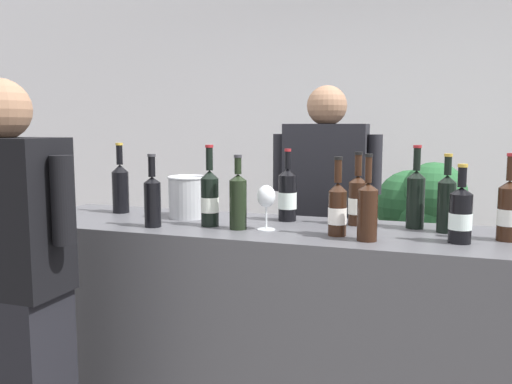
% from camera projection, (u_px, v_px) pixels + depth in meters
% --- Properties ---
extents(wall_back, '(8.00, 0.10, 2.80)m').
position_uv_depth(wall_back, '(356.00, 131.00, 4.75)').
color(wall_back, white).
rests_on(wall_back, ground_plane).
extents(counter, '(2.34, 0.63, 1.01)m').
position_uv_depth(counter, '(267.00, 336.00, 2.42)').
color(counter, '#4C4C51').
rests_on(counter, ground_plane).
extents(wine_bottle_0, '(0.08, 0.08, 0.36)m').
position_uv_depth(wine_bottle_0, '(210.00, 197.00, 2.35)').
color(wine_bottle_0, black).
rests_on(wine_bottle_0, counter).
extents(wine_bottle_1, '(0.08, 0.08, 0.33)m').
position_uv_depth(wine_bottle_1, '(368.00, 210.00, 2.04)').
color(wine_bottle_1, black).
rests_on(wine_bottle_1, counter).
extents(wine_bottle_2, '(0.07, 0.07, 0.32)m').
position_uv_depth(wine_bottle_2, '(337.00, 208.00, 2.14)').
color(wine_bottle_2, black).
rests_on(wine_bottle_2, counter).
extents(wine_bottle_3, '(0.07, 0.07, 0.32)m').
position_uv_depth(wine_bottle_3, '(152.00, 199.00, 2.33)').
color(wine_bottle_3, black).
rests_on(wine_bottle_3, counter).
extents(wine_bottle_4, '(0.07, 0.07, 0.32)m').
position_uv_depth(wine_bottle_4, '(238.00, 200.00, 2.28)').
color(wine_bottle_4, black).
rests_on(wine_bottle_4, counter).
extents(wine_bottle_5, '(0.08, 0.08, 0.36)m').
position_uv_depth(wine_bottle_5, '(416.00, 197.00, 2.30)').
color(wine_bottle_5, black).
rests_on(wine_bottle_5, counter).
extents(wine_bottle_6, '(0.08, 0.08, 0.33)m').
position_uv_depth(wine_bottle_6, '(358.00, 200.00, 2.37)').
color(wine_bottle_6, black).
rests_on(wine_bottle_6, counter).
extents(wine_bottle_7, '(0.09, 0.09, 0.30)m').
position_uv_depth(wine_bottle_7, '(461.00, 215.00, 2.01)').
color(wine_bottle_7, black).
rests_on(wine_bottle_7, counter).
extents(wine_bottle_8, '(0.07, 0.07, 0.33)m').
position_uv_depth(wine_bottle_8, '(446.00, 202.00, 2.20)').
color(wine_bottle_8, black).
rests_on(wine_bottle_8, counter).
extents(wine_bottle_9, '(0.08, 0.08, 0.35)m').
position_uv_depth(wine_bottle_9, '(120.00, 186.00, 2.71)').
color(wine_bottle_9, black).
rests_on(wine_bottle_9, counter).
extents(wine_bottle_10, '(0.08, 0.08, 0.34)m').
position_uv_depth(wine_bottle_10, '(508.00, 210.00, 2.05)').
color(wine_bottle_10, black).
rests_on(wine_bottle_10, counter).
extents(wine_bottle_11, '(0.09, 0.09, 0.33)m').
position_uv_depth(wine_bottle_11, '(287.00, 195.00, 2.48)').
color(wine_bottle_11, black).
rests_on(wine_bottle_11, counter).
extents(wine_glass, '(0.08, 0.08, 0.19)m').
position_uv_depth(wine_glass, '(266.00, 198.00, 2.26)').
color(wine_glass, silver).
rests_on(wine_glass, counter).
extents(ice_bucket, '(0.20, 0.20, 0.20)m').
position_uv_depth(ice_bucket, '(188.00, 197.00, 2.57)').
color(ice_bucket, silver).
rests_on(ice_bucket, counter).
extents(person_server, '(0.60, 0.25, 1.67)m').
position_uv_depth(person_server, '(325.00, 240.00, 3.00)').
color(person_server, black).
rests_on(person_server, ground_plane).
extents(person_guest, '(0.58, 0.24, 1.62)m').
position_uv_depth(person_guest, '(11.00, 307.00, 1.96)').
color(person_guest, black).
rests_on(person_guest, ground_plane).
extents(potted_shrub, '(0.56, 0.56, 1.23)m').
position_uv_depth(potted_shrub, '(424.00, 229.00, 3.35)').
color(potted_shrub, brown).
rests_on(potted_shrub, ground_plane).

